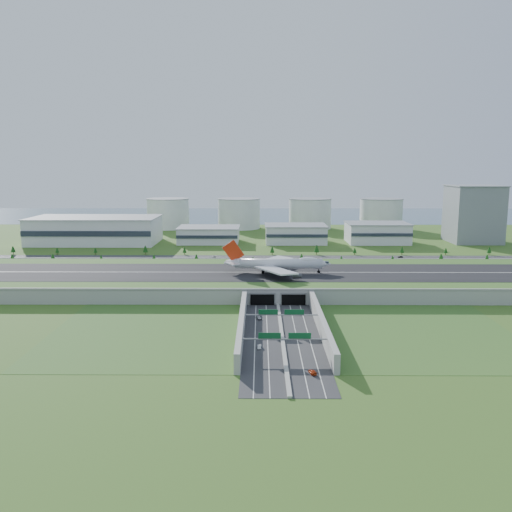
{
  "coord_description": "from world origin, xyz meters",
  "views": [
    {
      "loc": [
        -9.91,
        -337.14,
        75.9
      ],
      "look_at": [
        -12.6,
        35.0,
        12.79
      ],
      "focal_mm": 38.0,
      "sensor_mm": 36.0,
      "label": 1
    }
  ],
  "objects_px": {
    "car_2": "(297,312)",
    "fuel_tank_a": "(168,214)",
    "car_4": "(130,260)",
    "car_5": "(400,257)",
    "car_3": "(313,372)",
    "car_7": "(213,257)",
    "boeing_747": "(278,264)",
    "car_1": "(259,347)",
    "office_tower": "(473,214)",
    "car_0": "(259,318)"
  },
  "relations": [
    {
      "from": "car_0",
      "to": "car_7",
      "type": "bearing_deg",
      "value": 80.5
    },
    {
      "from": "boeing_747",
      "to": "car_2",
      "type": "xyz_separation_m",
      "value": [
        8.18,
        -66.6,
        -13.17
      ]
    },
    {
      "from": "car_3",
      "to": "car_0",
      "type": "bearing_deg",
      "value": -87.8
    },
    {
      "from": "car_5",
      "to": "car_3",
      "type": "bearing_deg",
      "value": -11.1
    },
    {
      "from": "fuel_tank_a",
      "to": "car_3",
      "type": "relative_size",
      "value": 9.82
    },
    {
      "from": "fuel_tank_a",
      "to": "car_7",
      "type": "bearing_deg",
      "value": -71.14
    },
    {
      "from": "fuel_tank_a",
      "to": "boeing_747",
      "type": "relative_size",
      "value": 0.72
    },
    {
      "from": "boeing_747",
      "to": "car_1",
      "type": "height_order",
      "value": "boeing_747"
    },
    {
      "from": "car_2",
      "to": "car_5",
      "type": "height_order",
      "value": "car_2"
    },
    {
      "from": "office_tower",
      "to": "boeing_747",
      "type": "height_order",
      "value": "office_tower"
    },
    {
      "from": "car_0",
      "to": "fuel_tank_a",
      "type": "bearing_deg",
      "value": 84.26
    },
    {
      "from": "car_3",
      "to": "car_7",
      "type": "relative_size",
      "value": 1.0
    },
    {
      "from": "car_1",
      "to": "car_3",
      "type": "xyz_separation_m",
      "value": [
        19.54,
        -27.76,
        0.02
      ]
    },
    {
      "from": "office_tower",
      "to": "car_2",
      "type": "height_order",
      "value": "office_tower"
    },
    {
      "from": "car_2",
      "to": "car_5",
      "type": "bearing_deg",
      "value": -112.98
    },
    {
      "from": "car_7",
      "to": "boeing_747",
      "type": "bearing_deg",
      "value": 1.78
    },
    {
      "from": "fuel_tank_a",
      "to": "car_2",
      "type": "relative_size",
      "value": 9.09
    },
    {
      "from": "car_1",
      "to": "car_5",
      "type": "height_order",
      "value": "car_1"
    },
    {
      "from": "car_0",
      "to": "car_5",
      "type": "xyz_separation_m",
      "value": [
        116.18,
        179.89,
        -0.08
      ]
    },
    {
      "from": "office_tower",
      "to": "car_0",
      "type": "bearing_deg",
      "value": -127.65
    },
    {
      "from": "office_tower",
      "to": "car_2",
      "type": "xyz_separation_m",
      "value": [
        -190.5,
        -262.47,
        -26.62
      ]
    },
    {
      "from": "car_2",
      "to": "fuel_tank_a",
      "type": "bearing_deg",
      "value": -64.46
    },
    {
      "from": "office_tower",
      "to": "car_7",
      "type": "relative_size",
      "value": 10.85
    },
    {
      "from": "car_4",
      "to": "car_7",
      "type": "relative_size",
      "value": 0.86
    },
    {
      "from": "fuel_tank_a",
      "to": "car_7",
      "type": "xyz_separation_m",
      "value": [
        71.59,
        -209.57,
        -16.64
      ]
    },
    {
      "from": "boeing_747",
      "to": "car_2",
      "type": "relative_size",
      "value": 12.56
    },
    {
      "from": "car_1",
      "to": "car_2",
      "type": "relative_size",
      "value": 0.79
    },
    {
      "from": "boeing_747",
      "to": "car_5",
      "type": "height_order",
      "value": "boeing_747"
    },
    {
      "from": "office_tower",
      "to": "car_4",
      "type": "distance_m",
      "value": 332.83
    },
    {
      "from": "fuel_tank_a",
      "to": "car_4",
      "type": "bearing_deg",
      "value": -88.34
    },
    {
      "from": "car_0",
      "to": "car_7",
      "type": "relative_size",
      "value": 0.91
    },
    {
      "from": "fuel_tank_a",
      "to": "car_0",
      "type": "relative_size",
      "value": 10.82
    },
    {
      "from": "fuel_tank_a",
      "to": "boeing_747",
      "type": "distance_m",
      "value": 333.72
    },
    {
      "from": "office_tower",
      "to": "fuel_tank_a",
      "type": "distance_m",
      "value": 340.18
    },
    {
      "from": "car_1",
      "to": "office_tower",
      "type": "bearing_deg",
      "value": 58.05
    },
    {
      "from": "office_tower",
      "to": "car_4",
      "type": "relative_size",
      "value": 12.55
    },
    {
      "from": "boeing_747",
      "to": "car_7",
      "type": "xyz_separation_m",
      "value": [
        -49.74,
        101.3,
        -13.2
      ]
    },
    {
      "from": "car_2",
      "to": "car_7",
      "type": "relative_size",
      "value": 1.09
    },
    {
      "from": "boeing_747",
      "to": "car_4",
      "type": "relative_size",
      "value": 15.77
    },
    {
      "from": "fuel_tank_a",
      "to": "car_2",
      "type": "height_order",
      "value": "fuel_tank_a"
    },
    {
      "from": "fuel_tank_a",
      "to": "car_1",
      "type": "bearing_deg",
      "value": -75.69
    },
    {
      "from": "boeing_747",
      "to": "car_5",
      "type": "bearing_deg",
      "value": 45.01
    },
    {
      "from": "car_4",
      "to": "car_5",
      "type": "height_order",
      "value": "car_4"
    },
    {
      "from": "car_3",
      "to": "car_4",
      "type": "height_order",
      "value": "car_4"
    },
    {
      "from": "fuel_tank_a",
      "to": "car_3",
      "type": "xyz_separation_m",
      "value": [
        129.47,
        -458.7,
        -16.64
      ]
    },
    {
      "from": "office_tower",
      "to": "car_3",
      "type": "xyz_separation_m",
      "value": [
        -190.53,
        -343.7,
        -26.64
      ]
    },
    {
      "from": "car_5",
      "to": "fuel_tank_a",
      "type": "bearing_deg",
      "value": -122.75
    },
    {
      "from": "car_2",
      "to": "car_4",
      "type": "distance_m",
      "value": 197.05
    },
    {
      "from": "car_0",
      "to": "car_7",
      "type": "xyz_separation_m",
      "value": [
        -37.96,
        178.24,
        -0.05
      ]
    },
    {
      "from": "car_0",
      "to": "boeing_747",
      "type": "bearing_deg",
      "value": 59.78
    }
  ]
}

